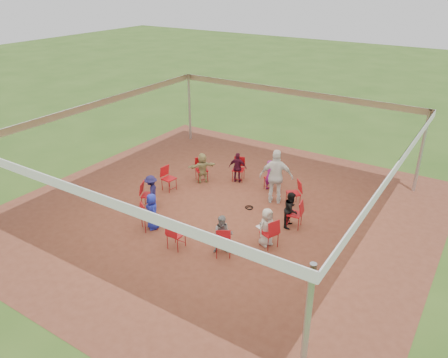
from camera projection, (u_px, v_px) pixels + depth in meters
The scene contains 25 objects.
ground at pixel (221, 211), 14.37m from camera, with size 80.00×80.00×0.00m, color #33551A.
dirt_patch at pixel (221, 211), 14.36m from camera, with size 13.00×13.00×0.00m, color brown.
tent at pixel (221, 144), 13.35m from camera, with size 10.33×10.33×3.00m.
chair_0 at pixel (269, 233), 12.35m from camera, with size 0.42×0.44×0.90m, color #AA0D14, non-canonical shape.
chair_1 at pixel (295, 214), 13.31m from camera, with size 0.42×0.44×0.90m, color #AA0D14, non-canonical shape.
chair_2 at pixel (293, 193), 14.54m from camera, with size 0.42×0.44×0.90m, color #AA0D14, non-canonical shape.
chair_3 at pixel (272, 178), 15.66m from camera, with size 0.42×0.44×0.90m, color #AA0D14, non-canonical shape.
chair_4 at pixel (238, 170), 16.30m from camera, with size 0.42×0.44×0.90m, color #AA0D14, non-canonical shape.
chair_5 at pixel (202, 170), 16.27m from camera, with size 0.42×0.44×0.90m, color #AA0D14, non-canonical shape.
chair_6 at pixel (169, 179), 15.57m from camera, with size 0.42×0.44×0.90m, color #AA0D14, non-canonical shape.
chair_7 at pixel (148, 195), 14.43m from camera, with size 0.42×0.44×0.90m, color #AA0D14, non-canonical shape.
chair_8 at pixel (149, 216), 13.21m from camera, with size 0.42×0.44×0.90m, color #AA0D14, non-canonical shape.
chair_9 at pixel (176, 234), 12.29m from camera, with size 0.42×0.44×0.90m, color #AA0D14, non-canonical shape.
chair_10 at pixel (223, 241), 11.97m from camera, with size 0.42×0.44×0.90m, color #AA0D14, non-canonical shape.
person_seated_0 at pixel (267, 227), 12.38m from camera, with size 0.56×0.32×1.15m, color beige.
person_seated_1 at pixel (291, 209), 13.29m from camera, with size 0.56×0.32×1.15m, color black.
person_seated_2 at pixel (270, 175), 15.53m from camera, with size 0.42×0.28×1.15m, color #7D136C.
person_seated_3 at pixel (238, 168), 16.14m from camera, with size 0.68×0.35×1.15m, color #3F0E1F.
person_seated_4 at pixel (202, 168), 16.11m from camera, with size 1.07×0.40×1.15m, color tan.
person_seated_5 at pixel (151, 192), 14.36m from camera, with size 0.75×0.37×1.15m, color #1C1846.
person_seated_6 at pixel (152, 211), 13.20m from camera, with size 0.56×0.32×1.15m, color #1E2AB2.
person_seated_7 at pixel (223, 235), 12.02m from camera, with size 0.56×0.32×1.15m, color gray.
standing_person at pixel (276, 177), 14.53m from camera, with size 1.12×0.57×1.90m, color silver.
cable_coil at pixel (249, 208), 14.55m from camera, with size 0.29×0.29×0.03m.
laptop at pixel (263, 225), 12.52m from camera, with size 0.35×0.38×0.21m.
Camera 1 is at (6.85, -10.47, 7.14)m, focal length 35.00 mm.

